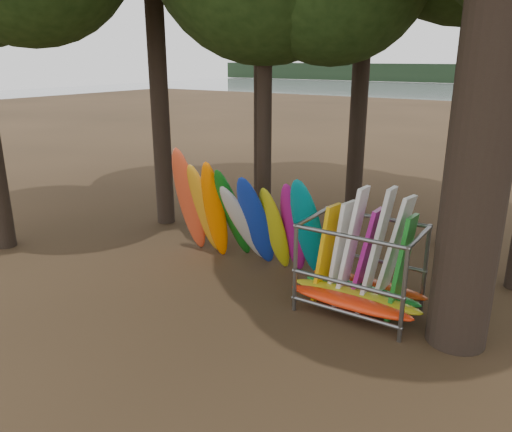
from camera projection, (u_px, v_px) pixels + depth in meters
The scene contains 3 objects.
ground at pixel (241, 291), 11.97m from camera, with size 120.00×120.00×0.00m, color #47331E.
kayak_row at pixel (242, 217), 13.08m from camera, with size 4.46×1.93×3.25m.
storage_rack at pixel (360, 271), 10.79m from camera, with size 2.94×1.59×2.86m.
Camera 1 is at (6.26, -8.88, 5.35)m, focal length 35.00 mm.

